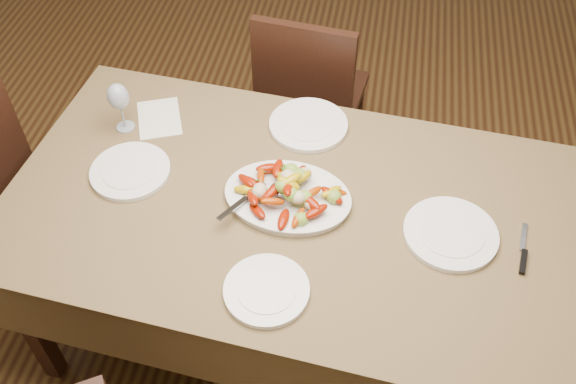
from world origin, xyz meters
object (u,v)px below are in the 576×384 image
(plate_right, at_px, (451,234))
(plate_near, at_px, (267,290))
(wine_glass, at_px, (120,106))
(plate_far, at_px, (308,125))
(dining_table, at_px, (288,272))
(chair_far, at_px, (313,94))
(plate_left, at_px, (130,171))
(serving_platter, at_px, (288,198))

(plate_right, relative_size, plate_near, 1.17)
(wine_glass, bearing_deg, plate_near, -43.55)
(plate_far, xyz_separation_m, plate_near, (-0.01, -0.72, 0.00))
(plate_right, bearing_deg, dining_table, 175.62)
(chair_far, relative_size, plate_right, 3.26)
(dining_table, bearing_deg, plate_left, 174.77)
(chair_far, height_order, plate_far, chair_far)
(chair_far, distance_m, plate_right, 1.14)
(serving_platter, distance_m, plate_right, 0.52)
(serving_platter, xyz_separation_m, plate_far, (0.01, 0.36, -0.00))
(serving_platter, distance_m, plate_near, 0.36)
(dining_table, xyz_separation_m, plate_far, (0.01, 0.38, 0.39))
(serving_platter, bearing_deg, plate_left, 176.57)
(chair_far, relative_size, wine_glass, 4.64)
(plate_left, distance_m, plate_far, 0.65)
(chair_far, height_order, plate_right, chair_far)
(serving_platter, height_order, plate_near, serving_platter)
(serving_platter, distance_m, wine_glass, 0.69)
(chair_far, distance_m, plate_far, 0.61)
(wine_glass, bearing_deg, plate_far, 10.01)
(chair_far, bearing_deg, plate_right, 127.62)
(dining_table, bearing_deg, plate_right, -4.38)
(plate_left, bearing_deg, plate_right, -4.82)
(dining_table, distance_m, plate_near, 0.51)
(dining_table, distance_m, chair_far, 0.92)
(chair_far, xyz_separation_m, plate_near, (0.03, -1.25, 0.29))
(plate_left, bearing_deg, wine_glass, 113.35)
(dining_table, relative_size, wine_glass, 8.98)
(plate_left, height_order, plate_right, same)
(chair_far, height_order, wine_glass, wine_glass)
(plate_left, bearing_deg, serving_platter, -3.43)
(chair_far, xyz_separation_m, plate_left, (-0.51, -0.86, 0.29))
(plate_right, distance_m, wine_glass, 1.20)
(dining_table, xyz_separation_m, wine_glass, (-0.64, 0.27, 0.48))
(plate_near, bearing_deg, wine_glass, 136.45)
(chair_far, xyz_separation_m, serving_platter, (0.03, -0.89, 0.30))
(plate_right, xyz_separation_m, plate_near, (-0.52, -0.30, 0.00))
(dining_table, bearing_deg, plate_near, -90.86)
(dining_table, bearing_deg, chair_far, 92.44)
(wine_glass, bearing_deg, plate_right, -14.79)
(dining_table, distance_m, plate_left, 0.67)
(plate_far, height_order, plate_near, same)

